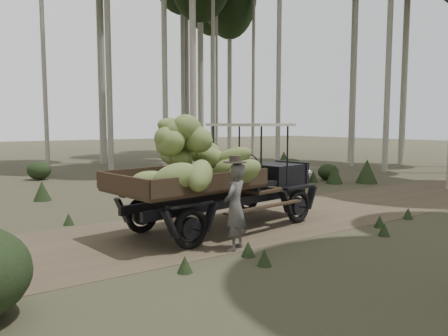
% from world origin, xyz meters
% --- Properties ---
extents(ground, '(120.00, 120.00, 0.00)m').
position_xyz_m(ground, '(0.00, 0.00, 0.00)').
color(ground, '#473D2B').
rests_on(ground, ground).
extents(dirt_track, '(70.00, 4.00, 0.01)m').
position_xyz_m(dirt_track, '(0.00, 0.00, 0.00)').
color(dirt_track, brown).
rests_on(dirt_track, ground).
extents(banana_truck, '(5.71, 3.09, 2.78)m').
position_xyz_m(banana_truck, '(0.60, -0.29, 1.59)').
color(banana_truck, black).
rests_on(banana_truck, ground).
extents(farmer, '(0.76, 0.69, 1.89)m').
position_xyz_m(farmer, '(0.28, -1.81, 0.90)').
color(farmer, '#524F4B').
rests_on(farmer, ground).
extents(undergrowth, '(22.56, 25.33, 1.37)m').
position_xyz_m(undergrowth, '(-0.96, -0.18, 0.52)').
color(undergrowth, '#233319').
rests_on(undergrowth, ground).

